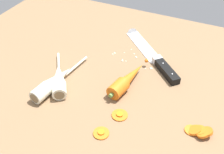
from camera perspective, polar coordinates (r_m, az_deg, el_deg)
The scene contains 9 objects.
ground_plane at distance 86.60cm, azimuth 0.56°, elevation -1.01°, with size 120.00×90.00×4.00cm, color brown.
chefs_knife at distance 95.95cm, azimuth 7.51°, elevation 5.21°, with size 27.20×26.65×4.18cm.
whole_carrot at distance 81.20cm, azimuth 3.10°, elevation -0.55°, with size 6.95×20.26×4.20cm.
parsnip_front at distance 82.87cm, azimuth -10.77°, elevation -0.46°, with size 13.97×18.87×4.00cm.
parsnip_mid_left at distance 82.05cm, azimuth -11.86°, elevation -1.12°, with size 5.77×23.99×4.00cm.
carrot_slice_stack at distance 72.58cm, azimuth 17.19°, elevation -10.47°, with size 6.70×3.88×2.74cm.
carrot_slice_stray_near at distance 73.63cm, azimuth 1.59°, elevation -7.66°, with size 4.24×4.24×0.70cm.
carrot_slice_stray_mid at distance 69.77cm, azimuth -2.21°, elevation -11.26°, with size 4.01×4.01×0.70cm.
mince_crumbs at distance 92.60cm, azimuth 5.17°, elevation 3.76°, with size 16.22×8.63×0.83cm.
Camera 1 is at (26.82, -59.81, 54.59)cm, focal length 44.90 mm.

